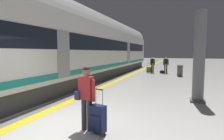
{
  "coord_description": "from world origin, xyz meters",
  "views": [
    {
      "loc": [
        3.13,
        -4.33,
        1.99
      ],
      "look_at": [
        0.06,
        4.08,
        1.14
      ],
      "focal_mm": 30.48,
      "sensor_mm": 36.0,
      "label": 1
    }
  ],
  "objects_px": {
    "traveller_foreground": "(86,94)",
    "rolling_suitcase_foreground": "(98,118)",
    "platform_pillar": "(199,59)",
    "passenger_mid": "(166,63)",
    "high_speed_train": "(86,45)",
    "waste_bin": "(180,71)",
    "passenger_near": "(152,63)",
    "duffel_bag_mid": "(162,72)",
    "suitcase_near": "(149,70)"
  },
  "relations": [
    {
      "from": "rolling_suitcase_foreground",
      "to": "passenger_near",
      "type": "relative_size",
      "value": 0.69
    },
    {
      "from": "traveller_foreground",
      "to": "platform_pillar",
      "type": "relative_size",
      "value": 0.45
    },
    {
      "from": "rolling_suitcase_foreground",
      "to": "passenger_near",
      "type": "height_order",
      "value": "passenger_near"
    },
    {
      "from": "passenger_mid",
      "to": "platform_pillar",
      "type": "height_order",
      "value": "platform_pillar"
    },
    {
      "from": "rolling_suitcase_foreground",
      "to": "suitcase_near",
      "type": "distance_m",
      "value": 14.13
    },
    {
      "from": "passenger_near",
      "to": "platform_pillar",
      "type": "height_order",
      "value": "platform_pillar"
    },
    {
      "from": "passenger_mid",
      "to": "waste_bin",
      "type": "height_order",
      "value": "passenger_mid"
    },
    {
      "from": "traveller_foreground",
      "to": "waste_bin",
      "type": "xyz_separation_m",
      "value": [
        2.15,
        12.22,
        -0.49
      ]
    },
    {
      "from": "traveller_foreground",
      "to": "waste_bin",
      "type": "distance_m",
      "value": 12.42
    },
    {
      "from": "suitcase_near",
      "to": "passenger_mid",
      "type": "bearing_deg",
      "value": 1.26
    },
    {
      "from": "passenger_mid",
      "to": "rolling_suitcase_foreground",
      "type": "bearing_deg",
      "value": -92.14
    },
    {
      "from": "traveller_foreground",
      "to": "passenger_mid",
      "type": "xyz_separation_m",
      "value": [
        0.89,
        14.03,
        0.02
      ]
    },
    {
      "from": "high_speed_train",
      "to": "rolling_suitcase_foreground",
      "type": "relative_size",
      "value": 28.68
    },
    {
      "from": "passenger_mid",
      "to": "passenger_near",
      "type": "bearing_deg",
      "value": 174.6
    },
    {
      "from": "traveller_foreground",
      "to": "waste_bin",
      "type": "relative_size",
      "value": 1.79
    },
    {
      "from": "traveller_foreground",
      "to": "rolling_suitcase_foreground",
      "type": "height_order",
      "value": "traveller_foreground"
    },
    {
      "from": "passenger_mid",
      "to": "high_speed_train",
      "type": "bearing_deg",
      "value": -128.45
    },
    {
      "from": "rolling_suitcase_foreground",
      "to": "passenger_near",
      "type": "xyz_separation_m",
      "value": [
        -0.72,
        14.24,
        0.57
      ]
    },
    {
      "from": "passenger_mid",
      "to": "platform_pillar",
      "type": "xyz_separation_m",
      "value": [
        1.99,
        -10.0,
        0.76
      ]
    },
    {
      "from": "suitcase_near",
      "to": "waste_bin",
      "type": "xyz_separation_m",
      "value": [
        2.82,
        -1.77,
        0.14
      ]
    },
    {
      "from": "platform_pillar",
      "to": "traveller_foreground",
      "type": "bearing_deg",
      "value": -125.61
    },
    {
      "from": "passenger_near",
      "to": "duffel_bag_mid",
      "type": "bearing_deg",
      "value": -15.52
    },
    {
      "from": "traveller_foreground",
      "to": "waste_bin",
      "type": "bearing_deg",
      "value": 80.02
    },
    {
      "from": "high_speed_train",
      "to": "platform_pillar",
      "type": "height_order",
      "value": "high_speed_train"
    },
    {
      "from": "suitcase_near",
      "to": "duffel_bag_mid",
      "type": "height_order",
      "value": "suitcase_near"
    },
    {
      "from": "traveller_foreground",
      "to": "passenger_near",
      "type": "distance_m",
      "value": 14.15
    },
    {
      "from": "passenger_near",
      "to": "duffel_bag_mid",
      "type": "distance_m",
      "value": 1.25
    },
    {
      "from": "passenger_near",
      "to": "passenger_mid",
      "type": "relative_size",
      "value": 0.99
    },
    {
      "from": "duffel_bag_mid",
      "to": "suitcase_near",
      "type": "bearing_deg",
      "value": 175.18
    },
    {
      "from": "platform_pillar",
      "to": "rolling_suitcase_foreground",
      "type": "bearing_deg",
      "value": -121.43
    },
    {
      "from": "rolling_suitcase_foreground",
      "to": "duffel_bag_mid",
      "type": "xyz_separation_m",
      "value": [
        0.2,
        13.99,
        -0.23
      ]
    },
    {
      "from": "traveller_foreground",
      "to": "rolling_suitcase_foreground",
      "type": "xyz_separation_m",
      "value": [
        0.36,
        -0.1,
        -0.56
      ]
    },
    {
      "from": "platform_pillar",
      "to": "waste_bin",
      "type": "bearing_deg",
      "value": 95.12
    },
    {
      "from": "high_speed_train",
      "to": "passenger_near",
      "type": "distance_m",
      "value": 7.55
    },
    {
      "from": "duffel_bag_mid",
      "to": "platform_pillar",
      "type": "bearing_deg",
      "value": -76.8
    },
    {
      "from": "rolling_suitcase_foreground",
      "to": "platform_pillar",
      "type": "bearing_deg",
      "value": 58.57
    },
    {
      "from": "high_speed_train",
      "to": "suitcase_near",
      "type": "bearing_deg",
      "value": 61.27
    },
    {
      "from": "passenger_near",
      "to": "passenger_mid",
      "type": "bearing_deg",
      "value": -5.4
    },
    {
      "from": "high_speed_train",
      "to": "platform_pillar",
      "type": "bearing_deg",
      "value": -28.24
    },
    {
      "from": "traveller_foreground",
      "to": "suitcase_near",
      "type": "distance_m",
      "value": 14.03
    },
    {
      "from": "waste_bin",
      "to": "duffel_bag_mid",
      "type": "bearing_deg",
      "value": 133.43
    },
    {
      "from": "rolling_suitcase_foreground",
      "to": "duffel_bag_mid",
      "type": "relative_size",
      "value": 2.5
    },
    {
      "from": "passenger_near",
      "to": "traveller_foreground",
      "type": "bearing_deg",
      "value": -88.57
    },
    {
      "from": "high_speed_train",
      "to": "passenger_mid",
      "type": "relative_size",
      "value": 19.42
    },
    {
      "from": "passenger_near",
      "to": "suitcase_near",
      "type": "bearing_deg",
      "value": -154.04
    },
    {
      "from": "rolling_suitcase_foreground",
      "to": "passenger_mid",
      "type": "xyz_separation_m",
      "value": [
        0.53,
        14.13,
        0.58
      ]
    },
    {
      "from": "rolling_suitcase_foreground",
      "to": "suitcase_near",
      "type": "relative_size",
      "value": 1.14
    },
    {
      "from": "rolling_suitcase_foreground",
      "to": "passenger_near",
      "type": "distance_m",
      "value": 14.27
    },
    {
      "from": "platform_pillar",
      "to": "waste_bin",
      "type": "relative_size",
      "value": 3.96
    },
    {
      "from": "traveller_foreground",
      "to": "passenger_near",
      "type": "relative_size",
      "value": 1.02
    }
  ]
}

